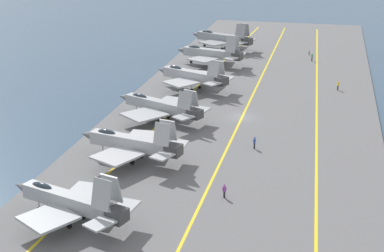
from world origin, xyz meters
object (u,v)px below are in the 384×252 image
parked_jet_seventh (222,38)px  crew_green_vest (312,57)px  parked_jet_sixth (210,53)px  parked_jet_fifth (192,76)px  parked_jet_second (70,201)px  crew_purple_vest (224,190)px  crew_white_vest (309,51)px  parked_jet_third (131,143)px  parked_jet_fourth (160,106)px  crew_blue_vest (254,142)px  crew_yellow_vest (338,85)px

parked_jet_seventh → crew_green_vest: bearing=-109.2°
parked_jet_seventh → parked_jet_sixth: bearing=-178.0°
parked_jet_fifth → parked_jet_sixth: size_ratio=1.01×
parked_jet_second → crew_purple_vest: bearing=-57.6°
crew_green_vest → crew_white_vest: 6.42m
parked_jet_third → parked_jet_fourth: 17.04m
crew_green_vest → parked_jet_third: bearing=161.5°
crew_green_vest → crew_blue_vest: 56.06m
parked_jet_third → crew_yellow_vest: parked_jet_third is taller
crew_yellow_vest → crew_blue_vest: 34.97m
parked_jet_third → crew_white_vest: 73.06m
parked_jet_third → parked_jet_fifth: parked_jet_third is taller
crew_green_vest → crew_purple_vest: bearing=174.4°
parked_jet_seventh → parked_jet_fourth: bearing=-180.0°
parked_jet_second → parked_jet_sixth: size_ratio=0.98×
parked_jet_fifth → parked_jet_seventh: (36.48, 1.12, 0.05)m
parked_jet_fifth → crew_blue_vest: (-27.09, -15.53, -1.75)m
crew_green_vest → crew_white_vest: crew_green_vest is taller
parked_jet_third → crew_purple_vest: bearing=-119.6°
parked_jet_fourth → crew_yellow_vest: size_ratio=9.56×
parked_jet_sixth → parked_jet_seventh: parked_jet_sixth is taller
parked_jet_fifth → parked_jet_sixth: bearing=1.6°
parked_jet_sixth → crew_green_vest: size_ratio=9.03×
crew_green_vest → parked_jet_fourth: bearing=154.5°
parked_jet_sixth → crew_white_vest: (15.57, -20.84, -1.76)m
parked_jet_seventh → crew_yellow_vest: size_ratio=9.79×
parked_jet_sixth → crew_green_vest: bearing=-67.0°
parked_jet_fourth → parked_jet_fifth: 18.12m
parked_jet_second → parked_jet_fifth: bearing=-1.1°
crew_blue_vest → crew_white_vest: bearing=-4.4°
parked_jet_second → crew_yellow_vest: bearing=-25.5°
crew_green_vest → crew_purple_vest: crew_green_vest is taller
crew_white_vest → parked_jet_fifth: bearing=149.9°
parked_jet_seventh → crew_purple_vest: parked_jet_seventh is taller
crew_blue_vest → crew_white_vest: (62.13, -4.77, -0.02)m
parked_jet_fourth → parked_jet_second: bearing=-179.8°
parked_jet_fourth → parked_jet_sixth: parked_jet_sixth is taller
parked_jet_second → crew_green_vest: bearing=-15.2°
parked_jet_fifth → crew_yellow_vest: parked_jet_fifth is taller
parked_jet_fourth → crew_purple_vest: (-25.10, -15.20, -1.42)m
crew_yellow_vest → parked_jet_second: bearing=154.5°
crew_yellow_vest → parked_jet_fourth: bearing=130.6°
parked_jet_seventh → crew_white_vest: parked_jet_seventh is taller
parked_jet_second → crew_blue_vest: 30.58m
crew_green_vest → crew_yellow_vest: 23.47m
parked_jet_sixth → crew_purple_vest: (-62.66, -14.66, -1.77)m
parked_jet_third → parked_jet_seventh: (71.59, 1.02, 0.22)m
parked_jet_second → crew_purple_vest: size_ratio=8.97×
parked_jet_second → parked_jet_fifth: (52.78, -0.97, 0.16)m
parked_jet_sixth → crew_green_vest: 23.69m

